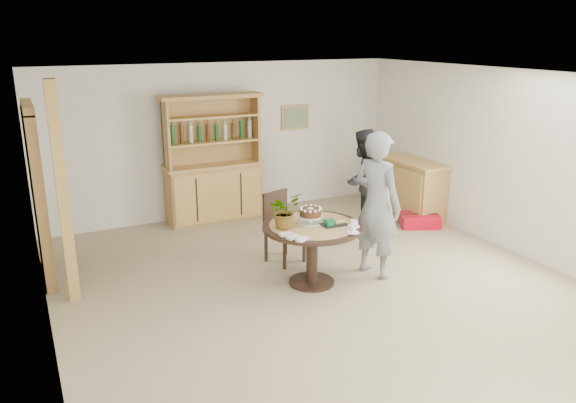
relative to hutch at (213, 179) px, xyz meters
The scene contains 17 objects.
ground 3.33m from the hutch, 84.71° to the right, with size 7.00×7.00×0.00m, color tan.
room_shell 3.41m from the hutch, 84.65° to the right, with size 6.04×7.04×2.52m.
doorway 2.94m from the hutch, 154.78° to the right, with size 0.13×1.10×2.18m.
pine_post 3.20m from the hutch, 139.62° to the right, with size 0.12×0.12×2.50m, color tan.
hutch is the anchor object (origin of this frame).
sideboard 3.29m from the hutch, 22.21° to the right, with size 0.54×1.26×0.94m.
dining_table 2.88m from the hutch, 84.74° to the right, with size 1.20×1.20×0.76m.
dining_chair 2.06m from the hutch, 83.30° to the right, with size 0.53×0.53×0.95m.
birthday_cake 2.84m from the hutch, 84.65° to the right, with size 0.30×0.30×0.20m.
flower_vase 2.83m from the hutch, 91.75° to the right, with size 0.38×0.33×0.42m, color #3F7233.
gift_tray 3.03m from the hutch, 80.91° to the right, with size 0.30×0.20×0.08m.
coffee_cup_a 3.22m from the hutch, 78.09° to the right, with size 0.15×0.15×0.09m.
coffee_cup_b 3.36m from the hutch, 80.69° to the right, with size 0.15×0.15×0.08m.
napkins 3.18m from the hutch, 92.63° to the right, with size 0.24×0.33×0.03m.
teen_boy 3.18m from the hutch, 69.42° to the right, with size 0.67×0.44×1.84m, color slate.
adult_person 2.40m from the hutch, 38.94° to the right, with size 0.77×0.60×1.58m, color black.
red_suitcase 3.37m from the hutch, 32.32° to the right, with size 0.71×0.61×0.21m.
Camera 1 is at (-3.08, -5.17, 2.96)m, focal length 35.00 mm.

